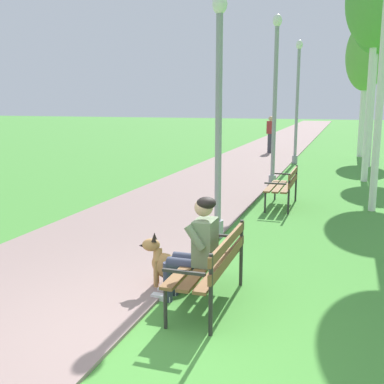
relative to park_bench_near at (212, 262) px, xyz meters
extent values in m
plane|color=#478E38|center=(-0.44, -1.07, -0.51)|extent=(120.00, 120.00, 0.00)
cube|color=gray|center=(-2.23, 22.93, -0.49)|extent=(3.23, 60.00, 0.04)
cube|color=brown|center=(-0.27, 0.00, -0.06)|extent=(0.14, 1.50, 0.04)
cube|color=brown|center=(-0.10, 0.00, -0.06)|extent=(0.14, 1.50, 0.04)
cube|color=brown|center=(0.08, 0.00, -0.06)|extent=(0.14, 1.50, 0.04)
cube|color=brown|center=(0.18, 0.00, 0.08)|extent=(0.04, 1.50, 0.11)
cube|color=brown|center=(0.18, 0.00, 0.26)|extent=(0.04, 1.50, 0.11)
cylinder|color=#2D2B28|center=(-0.30, 0.69, -0.29)|extent=(0.04, 0.04, 0.45)
cylinder|color=#2D2B28|center=(0.18, 0.69, -0.09)|extent=(0.04, 0.04, 0.85)
cube|color=#2D2B28|center=(-0.10, 0.69, 0.12)|extent=(0.45, 0.04, 0.03)
cylinder|color=#2D2B28|center=(-0.30, -0.69, -0.29)|extent=(0.04, 0.04, 0.45)
cylinder|color=#2D2B28|center=(0.18, -0.69, -0.09)|extent=(0.04, 0.04, 0.85)
cube|color=#2D2B28|center=(-0.10, -0.69, 0.12)|extent=(0.45, 0.04, 0.03)
cube|color=brown|center=(-0.18, 5.44, -0.06)|extent=(0.14, 1.50, 0.04)
cube|color=brown|center=(0.00, 5.44, -0.06)|extent=(0.14, 1.50, 0.04)
cube|color=brown|center=(0.17, 5.44, -0.06)|extent=(0.14, 1.50, 0.04)
cube|color=brown|center=(0.28, 5.44, 0.08)|extent=(0.04, 1.50, 0.11)
cube|color=brown|center=(0.28, 5.44, 0.26)|extent=(0.04, 1.50, 0.11)
cylinder|color=#2D2B28|center=(-0.20, 6.13, -0.29)|extent=(0.04, 0.04, 0.45)
cylinder|color=#2D2B28|center=(0.28, 6.13, -0.09)|extent=(0.04, 0.04, 0.85)
cube|color=#2D2B28|center=(0.00, 6.13, 0.12)|extent=(0.45, 0.04, 0.03)
cylinder|color=#2D2B28|center=(-0.20, 4.75, -0.29)|extent=(0.04, 0.04, 0.45)
cylinder|color=#2D2B28|center=(0.28, 4.75, -0.09)|extent=(0.04, 0.04, 0.85)
cube|color=#2D2B28|center=(0.00, 4.75, 0.12)|extent=(0.45, 0.04, 0.03)
cylinder|color=#33384C|center=(-0.31, 0.15, -0.04)|extent=(0.42, 0.14, 0.14)
cylinder|color=#33384C|center=(-0.52, 0.15, -0.28)|extent=(0.11, 0.11, 0.47)
cube|color=silver|center=(-0.60, 0.15, -0.48)|extent=(0.24, 0.09, 0.07)
cylinder|color=#33384C|center=(-0.31, -0.05, -0.04)|extent=(0.42, 0.14, 0.14)
cylinder|color=#33384C|center=(-0.52, -0.05, -0.28)|extent=(0.11, 0.11, 0.47)
cube|color=silver|center=(-0.60, -0.05, -0.48)|extent=(0.24, 0.09, 0.07)
cube|color=#6B7F5B|center=(-0.10, 0.05, 0.22)|extent=(0.22, 0.36, 0.52)
cylinder|color=#6B7F5B|center=(-0.16, 0.25, 0.32)|extent=(0.25, 0.09, 0.30)
cylinder|color=#6B7F5B|center=(-0.16, -0.15, 0.32)|extent=(0.25, 0.09, 0.30)
sphere|color=tan|center=(-0.12, 0.05, 0.62)|extent=(0.21, 0.21, 0.21)
ellipsoid|color=black|center=(-0.09, 0.05, 0.67)|extent=(0.22, 0.23, 0.14)
ellipsoid|color=#B27F47|center=(-0.53, 0.36, -0.35)|extent=(0.43, 0.38, 0.32)
ellipsoid|color=#B27F47|center=(-0.67, 0.31, -0.23)|extent=(0.54, 0.36, 0.48)
ellipsoid|color=black|center=(-0.63, 0.32, -0.19)|extent=(0.40, 0.29, 0.27)
cylinder|color=#B27F47|center=(-0.82, 0.33, -0.32)|extent=(0.06, 0.06, 0.38)
cylinder|color=#B27F47|center=(-0.78, 0.21, -0.32)|extent=(0.06, 0.06, 0.38)
cylinder|color=#B27F47|center=(-0.78, 0.28, -0.08)|extent=(0.16, 0.19, 0.19)
ellipsoid|color=#B27F47|center=(-0.86, 0.25, 0.05)|extent=(0.25, 0.20, 0.16)
cone|color=black|center=(-0.95, 0.22, 0.04)|extent=(0.12, 0.12, 0.09)
cone|color=black|center=(-0.83, 0.31, 0.15)|extent=(0.06, 0.06, 0.09)
cone|color=black|center=(-0.80, 0.22, 0.15)|extent=(0.06, 0.06, 0.09)
cylinder|color=#B27F47|center=(-0.34, 0.42, -0.49)|extent=(0.28, 0.13, 0.04)
cylinder|color=gray|center=(-0.67, 2.68, -0.36)|extent=(0.20, 0.20, 0.30)
cylinder|color=gray|center=(-0.67, 2.68, 1.33)|extent=(0.11, 0.11, 3.68)
ellipsoid|color=silver|center=(-0.67, 2.68, 3.29)|extent=(0.24, 0.24, 0.32)
cylinder|color=gray|center=(-0.56, 8.00, -0.36)|extent=(0.20, 0.20, 0.30)
cylinder|color=gray|center=(-0.56, 8.00, 1.61)|extent=(0.11, 0.11, 4.23)
ellipsoid|color=silver|center=(-0.56, 8.00, 3.84)|extent=(0.24, 0.24, 0.32)
cylinder|color=gray|center=(-0.49, 12.96, -0.36)|extent=(0.20, 0.20, 0.30)
cylinder|color=gray|center=(-0.49, 12.96, 1.57)|extent=(0.11, 0.11, 4.16)
ellipsoid|color=silver|center=(-0.49, 12.96, 3.77)|extent=(0.24, 0.24, 0.32)
cylinder|color=silver|center=(1.93, 5.65, 1.83)|extent=(0.15, 0.15, 4.69)
cylinder|color=silver|center=(1.87, 9.59, 1.61)|extent=(0.19, 0.19, 4.24)
ellipsoid|color=#569E42|center=(1.87, 9.59, 4.49)|extent=(1.64, 1.52, 2.52)
cylinder|color=silver|center=(2.07, 12.85, 1.62)|extent=(0.17, 0.17, 4.27)
ellipsoid|color=#4C933D|center=(2.07, 12.85, 4.36)|extent=(1.60, 1.64, 2.02)
cylinder|color=silver|center=(1.85, 16.10, 1.13)|extent=(0.22, 0.22, 3.28)
ellipsoid|color=#66A847|center=(1.85, 16.10, 3.61)|extent=(1.61, 1.48, 2.82)
cylinder|color=#383842|center=(-1.94, 16.22, -0.07)|extent=(0.22, 0.22, 0.88)
cube|color=maroon|center=(-1.94, 16.22, 0.65)|extent=(0.32, 0.20, 0.56)
sphere|color=tan|center=(-1.94, 16.22, 1.04)|extent=(0.20, 0.20, 0.20)
camera|label=1|loc=(1.38, -4.88, 1.78)|focal=44.19mm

